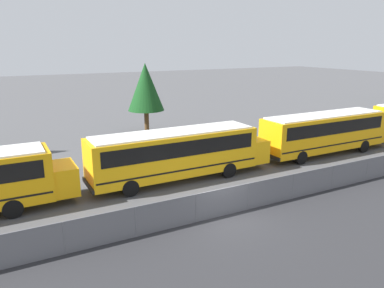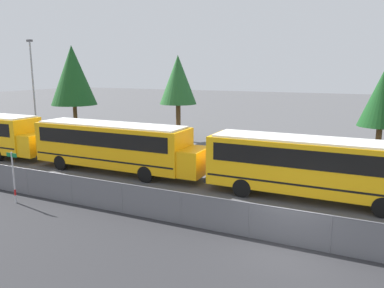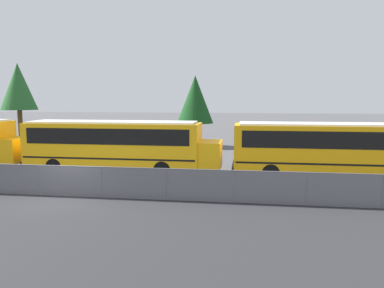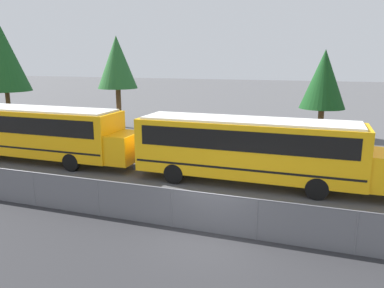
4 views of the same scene
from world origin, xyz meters
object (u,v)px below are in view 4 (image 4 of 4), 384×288
tree_1 (3,59)px  tree_3 (117,63)px  school_bus_2 (38,130)px  school_bus_3 (252,146)px  tree_0 (324,79)px

tree_1 → tree_3: tree_1 is taller
school_bus_2 → tree_1: 19.54m
school_bus_3 → tree_0: bearing=77.1°
tree_3 → tree_0: bearing=4.4°
tree_1 → school_bus_2: bearing=-40.4°
school_bus_2 → tree_1: (-14.54, 12.40, 4.09)m
tree_0 → tree_3: (-17.04, -1.31, 1.20)m
school_bus_2 → tree_0: size_ratio=1.81×
tree_0 → tree_1: 30.23m
tree_1 → tree_3: (13.13, -0.62, -0.34)m
school_bus_2 → school_bus_3: 12.62m
school_bus_3 → tree_3: tree_3 is taller
tree_3 → school_bus_2: bearing=-83.2°
school_bus_3 → tree_3: bearing=139.8°
school_bus_2 → tree_3: size_ratio=1.52×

